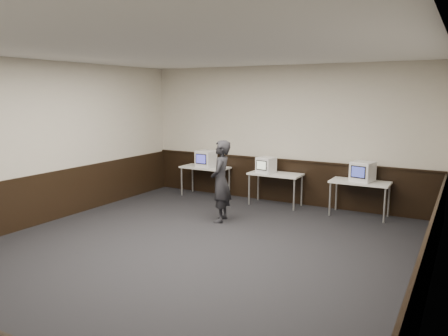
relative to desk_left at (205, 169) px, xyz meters
The scene contains 16 objects.
floor 4.13m from the desk_left, 62.18° to the right, with size 8.00×8.00×0.00m, color black.
ceiling 4.79m from the desk_left, 62.18° to the right, with size 8.00×8.00×0.00m, color white.
back_wall 2.15m from the desk_left, 11.89° to the left, with size 7.00×7.00×0.00m, color beige.
left_wall 4.05m from the desk_left, 113.96° to the right, with size 8.00×8.00×0.00m, color beige.
right_wall 6.56m from the desk_left, 33.69° to the right, with size 8.00×8.00×0.00m, color beige.
wainscot_back 1.95m from the desk_left, 11.31° to the left, with size 6.98×0.04×1.00m, color black.
wainscot_left 3.94m from the desk_left, 113.70° to the right, with size 0.04×7.98×1.00m, color black.
wainscot_right 6.48m from the desk_left, 33.79° to the right, with size 0.04×7.98×1.00m, color black.
wainscot_rail 1.96m from the desk_left, 10.73° to the left, with size 6.98×0.06×0.04m, color black.
desk_left is the anchor object (origin of this frame).
desk_center 1.90m from the desk_left, ahead, with size 1.20×0.60×0.75m.
desk_right 3.80m from the desk_left, ahead, with size 1.20×0.60×0.75m.
emac_left 0.28m from the desk_left, 31.76° to the right, with size 0.43×0.46×0.41m.
emac_center 1.70m from the desk_left, ahead, with size 0.42×0.43×0.36m.
emac_right 3.85m from the desk_left, ahead, with size 0.50×0.52×0.42m.
person 2.26m from the desk_left, 50.25° to the right, with size 0.60×0.39×1.65m, color black.
Camera 1 is at (3.79, -5.56, 2.55)m, focal length 35.00 mm.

